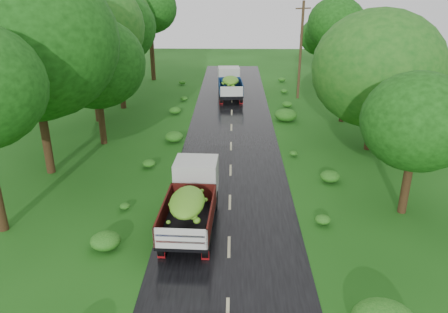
{
  "coord_description": "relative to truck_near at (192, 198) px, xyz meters",
  "views": [
    {
      "loc": [
        0.13,
        -11.74,
        10.65
      ],
      "look_at": [
        -0.34,
        10.04,
        1.7
      ],
      "focal_mm": 35.0,
      "sensor_mm": 36.0,
      "label": 1
    }
  ],
  "objects": [
    {
      "name": "truck_near",
      "position": [
        0.0,
        0.0,
        0.0
      ],
      "size": [
        2.36,
        6.04,
        2.5
      ],
      "rotation": [
        0.0,
        0.0,
        -0.04
      ],
      "color": "black",
      "rests_on": "ground"
    },
    {
      "name": "road_lines",
      "position": [
        1.73,
        0.21,
        -1.39
      ],
      "size": [
        0.12,
        69.6,
        0.0
      ],
      "color": "#BFB78C",
      "rests_on": "road"
    },
    {
      "name": "utility_pole",
      "position": [
        7.98,
        23.19,
        3.11
      ],
      "size": [
        1.44,
        0.74,
        8.79
      ],
      "rotation": [
        0.0,
        0.0,
        0.43
      ],
      "color": "#382616",
      "rests_on": "ground"
    },
    {
      "name": "shrubs",
      "position": [
        1.73,
        8.21,
        -1.06
      ],
      "size": [
        11.9,
        44.0,
        0.7
      ],
      "color": "#145514",
      "rests_on": "ground"
    },
    {
      "name": "road",
      "position": [
        1.73,
        -0.79,
        -1.4
      ],
      "size": [
        6.5,
        80.0,
        0.02
      ],
      "primitive_type": "cube",
      "color": "black",
      "rests_on": "ground"
    },
    {
      "name": "trees_right",
      "position": [
        10.81,
        14.96,
        3.86
      ],
      "size": [
        4.31,
        32.2,
        8.21
      ],
      "color": "black",
      "rests_on": "ground"
    },
    {
      "name": "truck_far",
      "position": [
        1.51,
        23.48,
        0.0
      ],
      "size": [
        2.46,
        6.08,
        2.51
      ],
      "rotation": [
        0.0,
        0.0,
        0.06
      ],
      "color": "black",
      "rests_on": "ground"
    },
    {
      "name": "trees_left",
      "position": [
        -8.47,
        15.03,
        5.49
      ],
      "size": [
        6.61,
        34.98,
        9.47
      ],
      "color": "black",
      "rests_on": "ground"
    }
  ]
}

